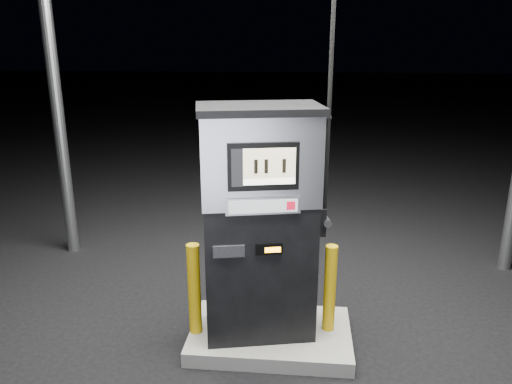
{
  "coord_description": "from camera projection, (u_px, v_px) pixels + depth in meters",
  "views": [
    {
      "loc": [
        0.28,
        -4.37,
        2.96
      ],
      "look_at": [
        -0.15,
        0.0,
        1.59
      ],
      "focal_mm": 35.0,
      "sensor_mm": 36.0,
      "label": 1
    }
  ],
  "objects": [
    {
      "name": "ground",
      "position": [
        270.0,
        342.0,
        5.06
      ],
      "size": [
        80.0,
        80.0,
        0.0
      ],
      "primitive_type": "plane",
      "color": "black",
      "rests_on": "ground"
    },
    {
      "name": "pump_island",
      "position": [
        270.0,
        335.0,
        5.04
      ],
      "size": [
        1.6,
        1.0,
        0.15
      ],
      "primitive_type": "cube",
      "color": "slate",
      "rests_on": "ground"
    },
    {
      "name": "fuel_dispenser",
      "position": [
        259.0,
        222.0,
        4.68
      ],
      "size": [
        1.29,
        0.88,
        4.65
      ],
      "rotation": [
        0.0,
        0.0,
        0.21
      ],
      "color": "black",
      "rests_on": "pump_island"
    },
    {
      "name": "bollard_left",
      "position": [
        194.0,
        289.0,
        4.85
      ],
      "size": [
        0.13,
        0.13,
        0.93
      ],
      "primitive_type": "cylinder",
      "rotation": [
        0.0,
        0.0,
        -0.08
      ],
      "color": "gold",
      "rests_on": "pump_island"
    },
    {
      "name": "bollard_right",
      "position": [
        330.0,
        288.0,
        4.89
      ],
      "size": [
        0.13,
        0.13,
        0.9
      ],
      "primitive_type": "cylinder",
      "rotation": [
        0.0,
        0.0,
        0.09
      ],
      "color": "gold",
      "rests_on": "pump_island"
    }
  ]
}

